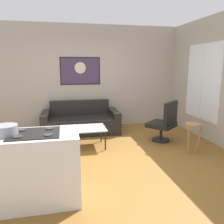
{
  "coord_description": "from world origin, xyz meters",
  "views": [
    {
      "loc": [
        -0.63,
        -3.9,
        1.72
      ],
      "look_at": [
        0.4,
        0.9,
        0.7
      ],
      "focal_mm": 36.22,
      "sensor_mm": 36.0,
      "label": 1
    }
  ],
  "objects_px": {
    "armchair": "(165,122)",
    "wall_painting": "(80,71)",
    "coffee_table": "(84,129)",
    "mixing_bowl": "(5,131)",
    "bar_stool": "(193,131)",
    "couch": "(81,122)"
  },
  "relations": [
    {
      "from": "couch",
      "to": "mixing_bowl",
      "type": "relative_size",
      "value": 6.93
    },
    {
      "from": "coffee_table",
      "to": "mixing_bowl",
      "type": "height_order",
      "value": "mixing_bowl"
    },
    {
      "from": "bar_stool",
      "to": "wall_painting",
      "type": "relative_size",
      "value": 0.56
    },
    {
      "from": "couch",
      "to": "mixing_bowl",
      "type": "xyz_separation_m",
      "value": [
        -1.1,
        -2.96,
        0.69
      ]
    },
    {
      "from": "couch",
      "to": "coffee_table",
      "type": "relative_size",
      "value": 2.16
    },
    {
      "from": "couch",
      "to": "mixing_bowl",
      "type": "distance_m",
      "value": 3.24
    },
    {
      "from": "couch",
      "to": "armchair",
      "type": "relative_size",
      "value": 2.08
    },
    {
      "from": "coffee_table",
      "to": "bar_stool",
      "type": "distance_m",
      "value": 2.2
    },
    {
      "from": "couch",
      "to": "bar_stool",
      "type": "distance_m",
      "value": 2.81
    },
    {
      "from": "bar_stool",
      "to": "couch",
      "type": "bearing_deg",
      "value": 136.81
    },
    {
      "from": "coffee_table",
      "to": "wall_painting",
      "type": "height_order",
      "value": "wall_painting"
    },
    {
      "from": "armchair",
      "to": "wall_painting",
      "type": "xyz_separation_m",
      "value": [
        -1.74,
        1.69,
        1.11
      ]
    },
    {
      "from": "couch",
      "to": "mixing_bowl",
      "type": "height_order",
      "value": "mixing_bowl"
    },
    {
      "from": "armchair",
      "to": "bar_stool",
      "type": "xyz_separation_m",
      "value": [
        0.24,
        -0.76,
        -0.0
      ]
    },
    {
      "from": "coffee_table",
      "to": "wall_painting",
      "type": "relative_size",
      "value": 0.84
    },
    {
      "from": "bar_stool",
      "to": "wall_painting",
      "type": "height_order",
      "value": "wall_painting"
    },
    {
      "from": "coffee_table",
      "to": "armchair",
      "type": "distance_m",
      "value": 1.82
    },
    {
      "from": "mixing_bowl",
      "to": "couch",
      "type": "bearing_deg",
      "value": 69.67
    },
    {
      "from": "armchair",
      "to": "coffee_table",
      "type": "bearing_deg",
      "value": 179.07
    },
    {
      "from": "coffee_table",
      "to": "mixing_bowl",
      "type": "distance_m",
      "value": 2.21
    },
    {
      "from": "couch",
      "to": "mixing_bowl",
      "type": "bearing_deg",
      "value": -110.33
    },
    {
      "from": "armchair",
      "to": "mixing_bowl",
      "type": "bearing_deg",
      "value": -148.04
    }
  ]
}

